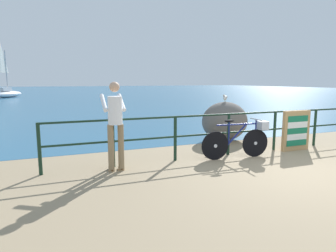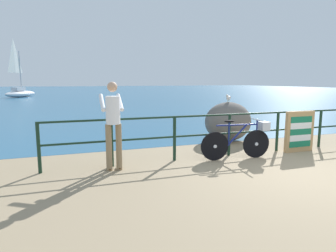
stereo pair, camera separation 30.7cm
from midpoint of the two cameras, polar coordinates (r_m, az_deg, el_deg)
The scene contains 9 objects.
ground_plane at distance 24.86m, azimuth -8.72°, elevation 4.40°, with size 120.00×120.00×0.10m, color #937F60.
sea_surface at distance 52.69m, azimuth -14.45°, elevation 6.55°, with size 120.00×90.00×0.01m, color #285B7F.
promenade_railing at distance 7.69m, azimuth 17.38°, elevation -0.35°, with size 9.94×0.07×1.02m.
bicycle at distance 7.09m, azimuth 15.26°, elevation -2.43°, with size 1.70×0.48×0.92m.
person_at_railing at distance 5.94m, azimuth -9.09°, elevation 0.81°, with size 0.45×0.64×1.78m.
folded_deckchair_stack at distance 8.28m, azimuth 24.96°, elevation -0.98°, with size 0.84×0.10×1.04m.
breakwater_boulder_main at distance 9.06m, azimuth 12.44°, elevation 0.83°, with size 1.43×1.16×1.17m.
seagull at distance 8.99m, azimuth 12.53°, elevation 5.39°, with size 0.30×0.28×0.23m.
sailboat at distance 35.92m, azimuth -26.39°, elevation 6.12°, with size 3.41×4.43×6.16m.
Camera 2 is at (-4.42, -4.42, 1.81)m, focal length 31.65 mm.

